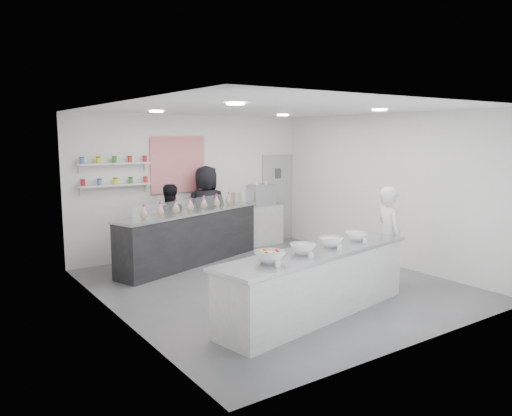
{
  "coord_description": "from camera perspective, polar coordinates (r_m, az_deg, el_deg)",
  "views": [
    {
      "loc": [
        -5.0,
        -6.72,
        2.57
      ],
      "look_at": [
        -0.1,
        0.4,
        1.31
      ],
      "focal_mm": 35.0,
      "sensor_mm": 36.0,
      "label": 1
    }
  ],
  "objects": [
    {
      "name": "downlight_3",
      "position": [
        10.5,
        3.1,
        10.54
      ],
      "size": [
        0.24,
        0.24,
        0.02
      ],
      "primitive_type": "cylinder",
      "color": "white",
      "rests_on": "ceiling"
    },
    {
      "name": "jar_shelf_lower",
      "position": [
        10.2,
        -15.8,
        2.55
      ],
      "size": [
        1.45,
        0.22,
        0.04
      ],
      "primitive_type": "cube",
      "color": "silver",
      "rests_on": "back_wall"
    },
    {
      "name": "label_cards",
      "position": [
        6.74,
        9.25,
        -5.37
      ],
      "size": [
        2.01,
        0.04,
        0.07
      ],
      "primitive_type": null,
      "color": "white",
      "rests_on": "prep_counter"
    },
    {
      "name": "downlight_0",
      "position": [
        6.77,
        -2.37,
        11.8
      ],
      "size": [
        0.24,
        0.24,
        0.02
      ],
      "primitive_type": "cylinder",
      "color": "white",
      "rests_on": "ceiling"
    },
    {
      "name": "right_wall",
      "position": [
        10.31,
        14.48,
        2.1
      ],
      "size": [
        0.0,
        6.0,
        6.0
      ],
      "primitive_type": "plane",
      "rotation": [
        1.57,
        0.0,
        -1.57
      ],
      "color": "white",
      "rests_on": "floor"
    },
    {
      "name": "woman_prep",
      "position": [
        8.78,
        14.96,
        -3.21
      ],
      "size": [
        0.61,
        0.73,
        1.71
      ],
      "primitive_type": "imported",
      "rotation": [
        0.0,
        0.0,
        1.2
      ],
      "color": "silver",
      "rests_on": "floor"
    },
    {
      "name": "espresso_machine",
      "position": [
        11.7,
        0.61,
        1.55
      ],
      "size": [
        0.58,
        0.4,
        0.44
      ],
      "primitive_type": "cube",
      "color": "#93969E",
      "rests_on": "espresso_ledge"
    },
    {
      "name": "downlight_2",
      "position": [
        9.07,
        -11.31,
        10.75
      ],
      "size": [
        0.24,
        0.24,
        0.02
      ],
      "primitive_type": "cylinder",
      "color": "white",
      "rests_on": "ceiling"
    },
    {
      "name": "floor",
      "position": [
        8.76,
        2.07,
        -8.74
      ],
      "size": [
        6.0,
        6.0,
        0.0
      ],
      "primitive_type": "plane",
      "color": "#515156",
      "rests_on": "ground"
    },
    {
      "name": "cup_stacks",
      "position": [
        11.33,
        -2.23,
        1.01
      ],
      "size": [
        0.24,
        0.24,
        0.32
      ],
      "primitive_type": null,
      "color": "tan",
      "rests_on": "espresso_ledge"
    },
    {
      "name": "espresso_ledge",
      "position": [
        11.72,
        0.06,
        -1.93
      ],
      "size": [
        1.31,
        0.42,
        0.97
      ],
      "primitive_type": "cube",
      "color": "#B9B9B4",
      "rests_on": "floor"
    },
    {
      "name": "prep_bowls",
      "position": [
        7.14,
        7.04,
        -4.24
      ],
      "size": [
        2.36,
        0.86,
        0.14
      ],
      "primitive_type": null,
      "rotation": [
        0.0,
        0.0,
        0.18
      ],
      "color": "white",
      "rests_on": "prep_counter"
    },
    {
      "name": "left_wall",
      "position": [
        7.16,
        -15.82,
        -0.58
      ],
      "size": [
        0.0,
        6.0,
        6.0
      ],
      "primitive_type": "plane",
      "rotation": [
        1.57,
        0.0,
        1.57
      ],
      "color": "white",
      "rests_on": "floor"
    },
    {
      "name": "preserve_jars",
      "position": [
        10.16,
        -15.83,
        4.11
      ],
      "size": [
        1.45,
        0.1,
        0.56
      ],
      "primitive_type": null,
      "color": "red",
      "rests_on": "jar_shelf_lower"
    },
    {
      "name": "cookie_bags",
      "position": [
        9.97,
        -7.51,
        0.43
      ],
      "size": [
        2.44,
        0.97,
        0.26
      ],
      "primitive_type": null,
      "rotation": [
        0.0,
        0.0,
        0.34
      ],
      "color": "pink",
      "rests_on": "back_bar"
    },
    {
      "name": "staff_left",
      "position": [
        10.23,
        -9.93,
        -1.76
      ],
      "size": [
        0.87,
        0.73,
        1.6
      ],
      "primitive_type": "imported",
      "rotation": [
        0.0,
        0.0,
        2.98
      ],
      "color": "black",
      "rests_on": "floor"
    },
    {
      "name": "back_bar",
      "position": [
        10.09,
        -7.43,
        -3.35
      ],
      "size": [
        3.51,
        1.76,
        1.08
      ],
      "primitive_type": "cube",
      "rotation": [
        0.0,
        0.0,
        0.34
      ],
      "color": "black",
      "rests_on": "floor"
    },
    {
      "name": "pattern_panel",
      "position": [
        10.77,
        -8.92,
        4.92
      ],
      "size": [
        1.25,
        0.03,
        1.2
      ],
      "primitive_type": "cube",
      "color": "red",
      "rests_on": "back_wall"
    },
    {
      "name": "jar_shelf_upper",
      "position": [
        10.17,
        -15.89,
        4.9
      ],
      "size": [
        1.45,
        0.22,
        0.04
      ],
      "primitive_type": "cube",
      "color": "silver",
      "rests_on": "back_wall"
    },
    {
      "name": "sneeze_guard",
      "position": [
        9.77,
        -6.21,
        0.38
      ],
      "size": [
        3.25,
        1.15,
        0.3
      ],
      "primitive_type": "cube",
      "rotation": [
        0.0,
        0.0,
        0.34
      ],
      "color": "white",
      "rests_on": "back_bar"
    },
    {
      "name": "prep_counter",
      "position": [
        7.28,
        6.96,
        -8.46
      ],
      "size": [
        3.57,
        1.4,
        0.95
      ],
      "primitive_type": "cube",
      "rotation": [
        0.0,
        0.0,
        0.18
      ],
      "color": "#B9B9B4",
      "rests_on": "floor"
    },
    {
      "name": "staff_right",
      "position": [
        10.75,
        -5.67,
        -0.29
      ],
      "size": [
        1.06,
        0.82,
        1.94
      ],
      "primitive_type": "imported",
      "rotation": [
        0.0,
        0.0,
        2.91
      ],
      "color": "black",
      "rests_on": "floor"
    },
    {
      "name": "back_wall",
      "position": [
        10.98,
        -7.28,
        2.66
      ],
      "size": [
        5.5,
        0.0,
        5.5
      ],
      "primitive_type": "plane",
      "rotation": [
        1.57,
        0.0,
        0.0
      ],
      "color": "white",
      "rests_on": "floor"
    },
    {
      "name": "back_door",
      "position": [
        12.23,
        2.45,
        1.17
      ],
      "size": [
        0.88,
        0.04,
        2.1
      ],
      "primitive_type": "cube",
      "color": "#9E9E9C",
      "rests_on": "floor"
    },
    {
      "name": "downlight_1",
      "position": [
        8.59,
        13.93,
        10.82
      ],
      "size": [
        0.24,
        0.24,
        0.02
      ],
      "primitive_type": "cylinder",
      "color": "white",
      "rests_on": "ceiling"
    },
    {
      "name": "ceiling",
      "position": [
        8.39,
        2.17,
        11.26
      ],
      "size": [
        6.0,
        6.0,
        0.0
      ],
      "primitive_type": "plane",
      "rotation": [
        3.14,
        0.0,
        0.0
      ],
      "color": "white",
      "rests_on": "floor"
    }
  ]
}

